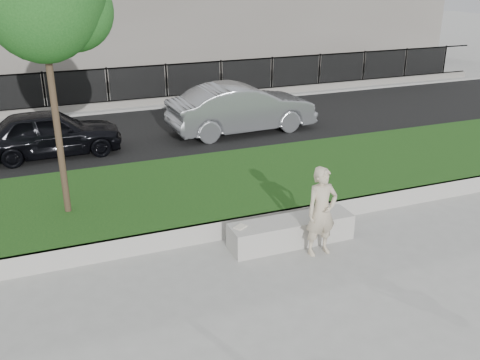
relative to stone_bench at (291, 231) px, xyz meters
name	(u,v)px	position (x,y,z in m)	size (l,w,h in m)	color
ground	(247,263)	(-1.10, -0.40, -0.25)	(90.00, 90.00, 0.00)	gray
grass_bank	(197,193)	(-1.10, 2.60, -0.05)	(34.00, 4.00, 0.40)	black
grass_kerb	(227,229)	(-1.10, 0.64, -0.05)	(34.00, 0.08, 0.40)	#A5A29A
street	(146,134)	(-1.10, 8.10, -0.23)	(34.00, 7.00, 0.04)	black
far_pavement	(121,102)	(-1.10, 12.60, -0.19)	(34.00, 3.00, 0.12)	gray
iron_fence	(125,95)	(-1.10, 11.60, 0.29)	(32.00, 0.30, 1.50)	slate
stone_bench	(291,231)	(0.00, 0.00, 0.00)	(2.46, 0.62, 0.50)	#A5A29A
man	(322,212)	(0.32, -0.54, 0.60)	(0.62, 0.41, 1.71)	#C1B194
book	(240,227)	(-1.04, 0.05, 0.26)	(0.22, 0.16, 0.03)	beige
car_dark	(50,133)	(-3.99, 7.04, 0.45)	(1.56, 3.88, 1.32)	black
car_silver	(242,108)	(1.85, 7.23, 0.56)	(1.64, 4.69, 1.55)	gray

